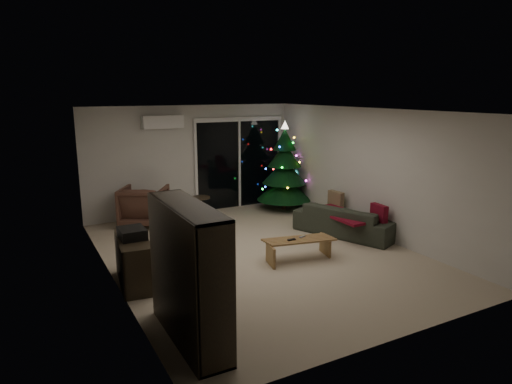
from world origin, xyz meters
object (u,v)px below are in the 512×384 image
Objects in this scene: coffee_table at (299,249)px; sofa at (346,220)px; media_cabinet at (134,261)px; armchair at (144,206)px; christmas_tree at (284,166)px; bookshelf at (172,277)px.

sofa is at bearing 36.23° from coffee_table.
coffee_table is (2.71, -0.32, -0.17)m from media_cabinet.
media_cabinet is at bearing 73.50° from sofa.
armchair reaches higher than media_cabinet.
sofa is at bearing -89.38° from christmas_tree.
bookshelf is 0.76× the size of christmas_tree.
coffee_table is at bearing 92.52° from sofa.
coffee_table is (1.77, -3.29, -0.24)m from armchair.
christmas_tree is (-0.02, 2.30, 0.77)m from sofa.
sofa reaches higher than coffee_table.
bookshelf reaches higher than coffee_table.
christmas_tree is at bearing 38.78° from media_cabinet.
coffee_table is at bearing -0.20° from media_cabinet.
bookshelf is at bearing 95.74° from sofa.
bookshelf is 3.17m from coffee_table.
sofa is 2.42m from christmas_tree.
media_cabinet is at bearing 104.07° from armchair.
media_cabinet is at bearing -174.80° from coffee_table.
armchair is (0.94, 4.81, -0.38)m from bookshelf.
sofa is (3.36, -2.57, -0.13)m from armchair.
bookshelf is 1.37× the size of coffee_table.
media_cabinet is at bearing 92.17° from bookshelf.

